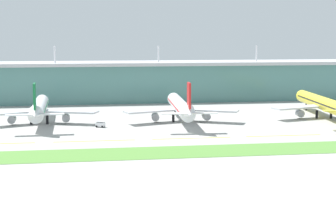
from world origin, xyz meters
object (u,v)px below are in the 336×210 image
object	(u,v)px
airliner_far	(323,103)
airliner_middle	(180,107)
airliner_near	(39,108)
baggage_cart	(100,124)

from	to	relation	value
airliner_far	airliner_middle	bearing A→B (deg)	-179.13
airliner_near	airliner_middle	size ratio (longest dim) A/B	0.93
baggage_cart	airliner_far	bearing A→B (deg)	6.21
airliner_near	baggage_cart	bearing A→B (deg)	-27.53
airliner_middle	airliner_far	bearing A→B (deg)	0.87
airliner_middle	airliner_far	size ratio (longest dim) A/B	0.91
airliner_near	airliner_far	size ratio (longest dim) A/B	0.85
airliner_near	airliner_middle	world-z (taller)	same
airliner_near	airliner_middle	xyz separation A→B (m)	(58.57, -3.13, 0.01)
airliner_near	baggage_cart	world-z (taller)	airliner_near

